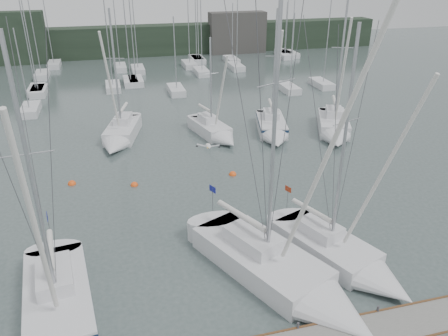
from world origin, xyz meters
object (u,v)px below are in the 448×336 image
at_px(sailboat_near_left, 60,326).
at_px(sailboat_mid_b, 119,136).
at_px(sailboat_mid_d, 273,130).
at_px(sailboat_near_right, 351,262).
at_px(sailboat_near_center, 294,282).
at_px(sailboat_mid_e, 335,130).
at_px(buoy_b, 233,175).
at_px(buoy_a, 134,185).
at_px(sailboat_mid_c, 216,133).
at_px(buoy_c, 72,184).

height_order(sailboat_near_left, sailboat_mid_b, sailboat_near_left).
distance_m(sailboat_near_left, sailboat_mid_d, 27.32).
relative_size(sailboat_near_right, sailboat_mid_b, 1.10).
xyz_separation_m(sailboat_near_center, sailboat_mid_e, (12.30, 19.13, 0.03)).
bearing_deg(sailboat_mid_e, sailboat_near_right, -92.19).
relative_size(sailboat_near_center, sailboat_near_right, 1.29).
bearing_deg(buoy_b, sailboat_mid_d, 49.87).
relative_size(sailboat_mid_d, buoy_a, 22.29).
distance_m(sailboat_mid_b, sailboat_mid_d, 14.33).
distance_m(sailboat_mid_d, sailboat_mid_e, 5.84).
relative_size(sailboat_near_left, sailboat_mid_e, 1.05).
bearing_deg(sailboat_near_center, sailboat_mid_b, 83.68).
bearing_deg(sailboat_mid_d, sailboat_mid_e, -1.64).
bearing_deg(sailboat_mid_c, buoy_c, -167.56).
height_order(sailboat_near_left, sailboat_mid_c, sailboat_near_left).
bearing_deg(sailboat_mid_b, buoy_c, -102.09).
bearing_deg(sailboat_near_center, buoy_b, 62.52).
xyz_separation_m(sailboat_mid_b, buoy_a, (0.64, -8.96, -0.58)).
bearing_deg(sailboat_near_right, sailboat_mid_e, 43.19).
relative_size(sailboat_near_right, buoy_a, 24.88).
bearing_deg(sailboat_near_left, sailboat_mid_d, 42.64).
bearing_deg(sailboat_near_left, buoy_a, 66.28).
relative_size(sailboat_near_center, buoy_a, 32.02).
height_order(sailboat_near_right, buoy_c, sailboat_near_right).
distance_m(sailboat_mid_c, sailboat_mid_d, 5.42).
bearing_deg(sailboat_mid_d, sailboat_near_left, -116.79).
xyz_separation_m(buoy_b, buoy_c, (-12.06, 1.56, 0.00)).
relative_size(sailboat_near_left, buoy_b, 24.28).
bearing_deg(sailboat_mid_e, sailboat_mid_c, -168.93).
distance_m(buoy_b, buoy_c, 12.16).
bearing_deg(sailboat_mid_b, sailboat_near_center, -56.70).
bearing_deg(buoy_c, sailboat_mid_e, 9.60).
bearing_deg(sailboat_mid_c, sailboat_near_left, -134.01).
xyz_separation_m(buoy_a, buoy_c, (-4.50, 1.39, 0.00)).
relative_size(sailboat_near_right, sailboat_mid_c, 1.40).
xyz_separation_m(sailboat_near_center, buoy_a, (-6.89, 13.73, -0.59)).
relative_size(sailboat_mid_b, sailboat_mid_c, 1.26).
height_order(sailboat_near_center, buoy_b, sailboat_near_center).
distance_m(sailboat_mid_d, buoy_c, 18.90).
distance_m(sailboat_mid_e, buoy_a, 19.94).
xyz_separation_m(sailboat_mid_e, buoy_c, (-23.68, -4.00, -0.63)).
bearing_deg(sailboat_mid_b, sailboat_mid_d, 6.86).
xyz_separation_m(sailboat_near_right, buoy_b, (-2.96, 12.74, -0.52)).
xyz_separation_m(sailboat_near_left, buoy_b, (11.75, 13.66, -0.60)).
bearing_deg(sailboat_mid_c, sailboat_mid_d, -22.66).
bearing_deg(sailboat_mid_b, sailboat_mid_c, 7.11).
height_order(sailboat_near_right, buoy_a, sailboat_near_right).
bearing_deg(sailboat_mid_e, buoy_b, -131.27).
bearing_deg(sailboat_near_left, buoy_c, 84.32).
distance_m(sailboat_near_center, buoy_b, 13.59).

